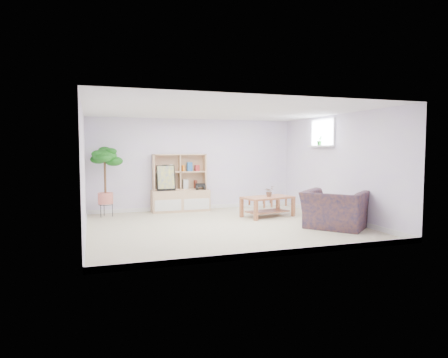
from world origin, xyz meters
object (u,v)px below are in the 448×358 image
object	(u,v)px
storage_unit	(180,183)
floor_tree	(105,182)
armchair	(335,207)
coffee_table	(267,207)

from	to	relation	value
storage_unit	floor_tree	size ratio (longest dim) A/B	0.89
storage_unit	armchair	xyz separation A→B (m)	(2.49, -3.17, -0.30)
floor_tree	storage_unit	bearing A→B (deg)	6.92
floor_tree	armchair	world-z (taller)	floor_tree
storage_unit	coffee_table	distance (m)	2.37
coffee_table	floor_tree	xyz separation A→B (m)	(-3.65, 1.24, 0.59)
armchair	coffee_table	bearing A→B (deg)	-17.33
storage_unit	armchair	world-z (taller)	storage_unit
armchair	storage_unit	bearing A→B (deg)	-1.76
storage_unit	floor_tree	distance (m)	1.88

